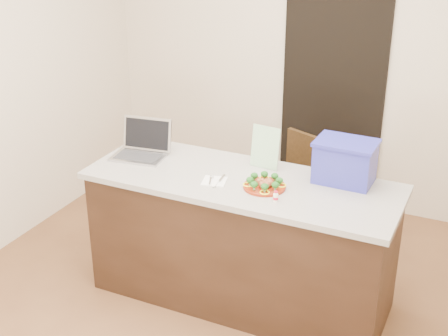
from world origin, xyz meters
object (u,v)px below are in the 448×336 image
at_px(plate, 264,186).
at_px(blue_box, 345,161).
at_px(chair, 302,185).
at_px(napkin, 214,181).
at_px(island, 241,240).
at_px(yogurt_bottle, 276,197).
at_px(laptop, 143,146).

bearing_deg(plate, blue_box, 35.83).
xyz_separation_m(blue_box, chair, (-0.48, 0.65, -0.55)).
bearing_deg(napkin, plate, 8.74).
relative_size(plate, napkin, 1.80).
xyz_separation_m(island, chair, (0.13, 0.89, 0.05)).
distance_m(blue_box, chair, 0.97).
bearing_deg(yogurt_bottle, blue_box, 56.74).
relative_size(plate, yogurt_bottle, 3.96).
bearing_deg(blue_box, yogurt_bottle, -122.20).
height_order(island, blue_box, blue_box).
bearing_deg(island, chair, 81.63).
relative_size(napkin, laptop, 0.38).
bearing_deg(island, napkin, -143.05).
bearing_deg(plate, yogurt_bottle, -48.06).
height_order(laptop, chair, laptop).
height_order(plate, yogurt_bottle, yogurt_bottle).
height_order(island, chair, island).
bearing_deg(napkin, yogurt_bottle, -11.63).
xyz_separation_m(island, plate, (0.18, -0.06, 0.47)).
height_order(napkin, blue_box, blue_box).
relative_size(napkin, chair, 0.17).
distance_m(yogurt_bottle, laptop, 1.14).
bearing_deg(yogurt_bottle, chair, 99.28).
height_order(plate, laptop, laptop).
xyz_separation_m(yogurt_bottle, chair, (-0.18, 1.10, -0.43)).
height_order(plate, napkin, plate).
xyz_separation_m(laptop, blue_box, (1.40, 0.17, 0.07)).
bearing_deg(napkin, laptop, 164.12).
height_order(island, plate, plate).
bearing_deg(laptop, yogurt_bottle, -22.04).
distance_m(island, plate, 0.51).
relative_size(island, laptop, 5.27).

